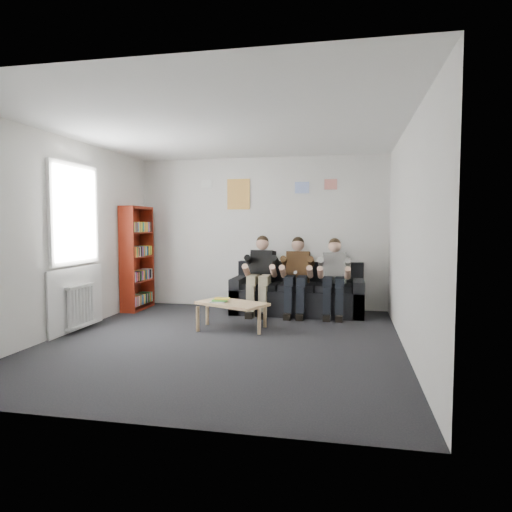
{
  "coord_description": "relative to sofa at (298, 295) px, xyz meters",
  "views": [
    {
      "loc": [
        1.57,
        -5.59,
        1.51
      ],
      "look_at": [
        0.17,
        1.3,
        1.02
      ],
      "focal_mm": 32.0,
      "sensor_mm": 36.0,
      "label": 1
    }
  ],
  "objects": [
    {
      "name": "game_cases",
      "position": [
        -0.96,
        -1.43,
        0.11
      ],
      "size": [
        0.26,
        0.23,
        0.05
      ],
      "rotation": [
        0.0,
        0.0,
        0.03
      ],
      "color": "silver",
      "rests_on": "coffee_table"
    },
    {
      "name": "person_right",
      "position": [
        0.61,
        -0.2,
        0.34
      ],
      "size": [
        0.38,
        0.82,
        1.28
      ],
      "rotation": [
        0.0,
        0.0,
        0.08
      ],
      "color": "white",
      "rests_on": "sofa"
    },
    {
      "name": "poster_pink",
      "position": [
        0.52,
        0.4,
        1.9
      ],
      "size": [
        0.22,
        0.01,
        0.18
      ],
      "primitive_type": "cube",
      "color": "#CF40A7",
      "rests_on": "room_shell"
    },
    {
      "name": "poster_blue",
      "position": [
        0.02,
        0.4,
        1.85
      ],
      "size": [
        0.25,
        0.01,
        0.2
      ],
      "primitive_type": "cube",
      "color": "#4375E6",
      "rests_on": "room_shell"
    },
    {
      "name": "window",
      "position": [
        -2.96,
        -1.89,
        0.72
      ],
      "size": [
        0.05,
        1.3,
        2.36
      ],
      "color": "white",
      "rests_on": "room_shell"
    },
    {
      "name": "bookshelf",
      "position": [
        -2.82,
        -0.23,
        0.61
      ],
      "size": [
        0.27,
        0.82,
        1.82
      ],
      "rotation": [
        0.0,
        0.0,
        0.0
      ],
      "color": "maroon",
      "rests_on": "ground"
    },
    {
      "name": "poster_sign",
      "position": [
        -1.73,
        0.4,
        1.95
      ],
      "size": [
        0.2,
        0.01,
        0.14
      ],
      "primitive_type": "cube",
      "color": "white",
      "rests_on": "room_shell"
    },
    {
      "name": "coffee_table",
      "position": [
        -0.79,
        -1.42,
        0.04
      ],
      "size": [
        0.98,
        0.54,
        0.39
      ],
      "rotation": [
        0.0,
        0.0,
        -0.44
      ],
      "color": "tan",
      "rests_on": "ground"
    },
    {
      "name": "person_middle",
      "position": [
        0.0,
        -0.2,
        0.34
      ],
      "size": [
        0.39,
        0.83,
        1.3
      ],
      "rotation": [
        0.0,
        0.0,
        0.02
      ],
      "color": "#53371B",
      "rests_on": "sofa"
    },
    {
      "name": "person_left",
      "position": [
        -0.61,
        -0.2,
        0.35
      ],
      "size": [
        0.4,
        0.85,
        1.31
      ],
      "rotation": [
        0.0,
        0.0,
        -0.17
      ],
      "color": "black",
      "rests_on": "sofa"
    },
    {
      "name": "poster_large",
      "position": [
        -1.13,
        0.4,
        1.75
      ],
      "size": [
        0.42,
        0.01,
        0.55
      ],
      "primitive_type": "cube",
      "color": "#D8D24C",
      "rests_on": "room_shell"
    },
    {
      "name": "sofa",
      "position": [
        0.0,
        0.0,
        0.0
      ],
      "size": [
        2.19,
        0.89,
        0.85
      ],
      "color": "black",
      "rests_on": "ground"
    },
    {
      "name": "radiator",
      "position": [
        -2.88,
        -1.89,
        0.05
      ],
      "size": [
        0.1,
        0.64,
        0.6
      ],
      "color": "white",
      "rests_on": "ground"
    },
    {
      "name": "room_shell",
      "position": [
        -0.73,
        -2.09,
        1.05
      ],
      "size": [
        5.0,
        5.0,
        5.0
      ],
      "color": "black",
      "rests_on": "ground"
    }
  ]
}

